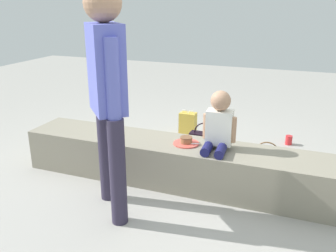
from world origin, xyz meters
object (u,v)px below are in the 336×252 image
at_px(gift_bag, 188,124).
at_px(handbag_black_leather, 205,145).
at_px(adult_standing, 107,84).
at_px(cake_box_white, 114,139).
at_px(water_bottle_near_gift, 222,136).
at_px(party_cup_red, 289,140).
at_px(child_seated, 219,124).
at_px(handbag_brown_canvas, 266,161).
at_px(cake_plate, 186,142).

bearing_deg(gift_bag, handbag_black_leather, -56.59).
bearing_deg(adult_standing, cake_box_white, 119.05).
xyz_separation_m(adult_standing, water_bottle_near_gift, (0.47, 1.63, -0.89)).
height_order(party_cup_red, handbag_black_leather, handbag_black_leather).
distance_m(party_cup_red, cake_box_white, 1.95).
distance_m(water_bottle_near_gift, cake_box_white, 1.21).
distance_m(child_seated, water_bottle_near_gift, 1.16).
height_order(child_seated, adult_standing, adult_standing).
bearing_deg(adult_standing, gift_bag, 88.92).
bearing_deg(water_bottle_near_gift, handbag_black_leather, -100.66).
bearing_deg(adult_standing, water_bottle_near_gift, 73.88).
height_order(handbag_black_leather, handbag_brown_canvas, handbag_black_leather).
distance_m(child_seated, gift_bag, 1.37).
xyz_separation_m(child_seated, handbag_black_leather, (-0.27, 0.60, -0.45)).
height_order(adult_standing, cake_plate, adult_standing).
distance_m(adult_standing, water_bottle_near_gift, 1.91).
relative_size(cake_box_white, handbag_black_leather, 0.75).
bearing_deg(handbag_black_leather, gift_bag, 123.41).
distance_m(adult_standing, cake_plate, 0.92).
distance_m(gift_bag, cake_box_white, 0.89).
bearing_deg(handbag_black_leather, handbag_brown_canvas, -9.30).
relative_size(gift_bag, handbag_black_leather, 0.86).
height_order(cake_box_white, handbag_black_leather, handbag_black_leather).
height_order(water_bottle_near_gift, party_cup_red, water_bottle_near_gift).
relative_size(adult_standing, party_cup_red, 16.08).
relative_size(child_seated, handbag_black_leather, 1.30).
bearing_deg(handbag_brown_canvas, water_bottle_near_gift, 135.43).
bearing_deg(party_cup_red, adult_standing, -122.18).
height_order(gift_bag, cake_box_white, gift_bag).
bearing_deg(handbag_brown_canvas, party_cup_red, 78.46).
bearing_deg(child_seated, cake_box_white, 156.17).
height_order(gift_bag, water_bottle_near_gift, gift_bag).
distance_m(party_cup_red, handbag_brown_canvas, 0.79).
xyz_separation_m(child_seated, handbag_brown_canvas, (0.36, 0.50, -0.48)).
bearing_deg(adult_standing, child_seated, 41.95).
bearing_deg(gift_bag, adult_standing, -91.08).
relative_size(cake_plate, handbag_black_leather, 0.60).
relative_size(child_seated, handbag_brown_canvas, 1.59).
bearing_deg(child_seated, handbag_brown_canvas, 54.35).
distance_m(cake_plate, party_cup_red, 1.53).
height_order(adult_standing, cake_box_white, adult_standing).
distance_m(cake_box_white, handbag_black_leather, 1.04).
xyz_separation_m(adult_standing, cake_plate, (0.38, 0.60, -0.59)).
height_order(gift_bag, handbag_black_leather, handbag_black_leather).
bearing_deg(cake_plate, handbag_black_leather, 89.59).
xyz_separation_m(adult_standing, handbag_black_leather, (0.39, 1.19, -0.85)).
distance_m(water_bottle_near_gift, party_cup_red, 0.74).
relative_size(gift_bag, handbag_brown_canvas, 1.05).
bearing_deg(child_seated, gift_bag, 118.74).
relative_size(adult_standing, cake_plate, 7.27).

